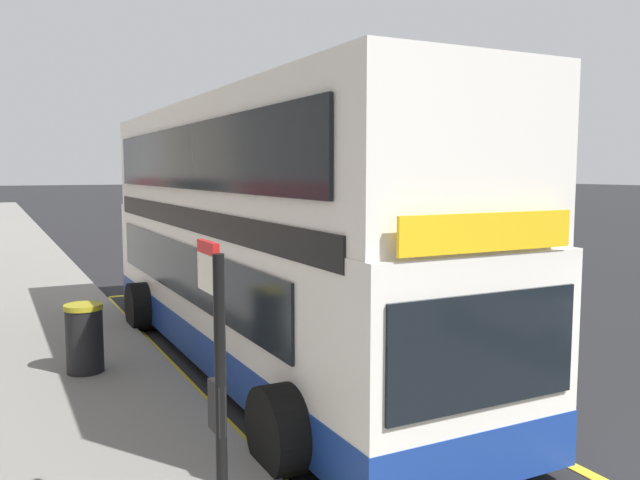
{
  "coord_description": "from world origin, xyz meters",
  "views": [
    {
      "loc": [
        -6.56,
        -2.76,
        3.28
      ],
      "look_at": [
        -1.71,
        6.7,
        2.15
      ],
      "focal_mm": 36.5,
      "sensor_mm": 36.0,
      "label": 1
    }
  ],
  "objects_px": {
    "parked_car_white_across": "(275,228)",
    "parked_car_teal_far": "(148,202)",
    "bus_stop_sign": "(217,378)",
    "litter_bin": "(85,338)",
    "double_decker_bus": "(259,243)"
  },
  "relations": [
    {
      "from": "parked_car_white_across",
      "to": "litter_bin",
      "type": "relative_size",
      "value": 3.89
    },
    {
      "from": "bus_stop_sign",
      "to": "litter_bin",
      "type": "height_order",
      "value": "bus_stop_sign"
    },
    {
      "from": "double_decker_bus",
      "to": "parked_car_white_across",
      "type": "distance_m",
      "value": 17.32
    },
    {
      "from": "bus_stop_sign",
      "to": "parked_car_teal_far",
      "type": "xyz_separation_m",
      "value": [
        10.03,
        48.42,
        -0.88
      ]
    },
    {
      "from": "litter_bin",
      "to": "parked_car_teal_far",
      "type": "bearing_deg",
      "value": 76.41
    },
    {
      "from": "double_decker_bus",
      "to": "parked_car_teal_far",
      "type": "bearing_deg",
      "value": 80.13
    },
    {
      "from": "parked_car_white_across",
      "to": "parked_car_teal_far",
      "type": "xyz_separation_m",
      "value": [
        0.43,
        27.08,
        0.0
      ]
    },
    {
      "from": "parked_car_white_across",
      "to": "bus_stop_sign",
      "type": "bearing_deg",
      "value": -115.23
    },
    {
      "from": "double_decker_bus",
      "to": "parked_car_white_across",
      "type": "height_order",
      "value": "double_decker_bus"
    },
    {
      "from": "bus_stop_sign",
      "to": "parked_car_white_across",
      "type": "xyz_separation_m",
      "value": [
        9.6,
        21.33,
        -0.88
      ]
    },
    {
      "from": "parked_car_teal_far",
      "to": "litter_bin",
      "type": "height_order",
      "value": "parked_car_teal_far"
    },
    {
      "from": "parked_car_white_across",
      "to": "parked_car_teal_far",
      "type": "bearing_deg",
      "value": 88.09
    },
    {
      "from": "parked_car_teal_far",
      "to": "bus_stop_sign",
      "type": "bearing_deg",
      "value": 79.07
    },
    {
      "from": "bus_stop_sign",
      "to": "parked_car_white_across",
      "type": "relative_size",
      "value": 0.62
    },
    {
      "from": "parked_car_white_across",
      "to": "parked_car_teal_far",
      "type": "distance_m",
      "value": 27.09
    }
  ]
}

